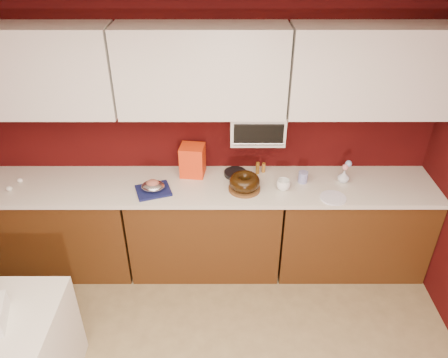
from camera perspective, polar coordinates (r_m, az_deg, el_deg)
ceiling at (r=1.30m, az=-7.72°, el=11.63°), size 4.00×4.50×0.02m
wall_back at (r=3.85m, az=-2.58°, el=6.17°), size 4.00×0.02×2.50m
base_cabinet_left at (r=4.30m, az=-20.61°, el=-5.94°), size 1.31×0.58×0.86m
base_cabinet_center at (r=4.03m, az=-2.46°, el=-6.32°), size 1.31×0.58×0.86m
base_cabinet_right at (r=4.19m, az=16.17°, el=-6.07°), size 1.31×0.58×0.86m
countertop at (r=3.77m, az=-2.62°, el=-0.98°), size 4.00×0.62×0.04m
upper_cabinet_left at (r=3.78m, az=-24.11°, el=12.71°), size 1.31×0.33×0.70m
upper_cabinet_center at (r=3.47m, az=-2.93°, el=13.87°), size 1.31×0.33×0.70m
upper_cabinet_right at (r=3.66m, az=19.03°, el=13.16°), size 1.31×0.33×0.70m
toaster_oven at (r=3.67m, az=4.37°, el=6.91°), size 0.45×0.30×0.25m
toaster_oven_door at (r=3.53m, az=4.54°, el=5.79°), size 0.40×0.02×0.18m
toaster_oven_handle at (r=3.55m, az=4.50°, el=4.60°), size 0.42×0.02×0.02m
cake_base at (r=3.68m, az=2.68°, el=-1.25°), size 0.34×0.34×0.02m
bundt_cake at (r=3.65m, az=2.70°, el=-0.36°), size 0.34×0.34×0.11m
navy_towel at (r=3.71m, az=-9.21°, el=-1.49°), size 0.34×0.31×0.02m
foil_ham_nest at (r=3.68m, az=-9.27°, el=-0.92°), size 0.23×0.20×0.07m
roasted_ham at (r=3.67m, az=-9.30°, el=-0.59°), size 0.11×0.09×0.07m
pandoro_box at (r=3.84m, az=-4.13°, el=2.45°), size 0.23×0.21×0.28m
dark_pan at (r=3.88m, az=1.48°, el=0.75°), size 0.25×0.25×0.03m
coffee_mug at (r=3.69m, az=7.76°, el=-0.63°), size 0.14×0.14×0.11m
blue_jar at (r=3.82m, az=10.28°, el=0.25°), size 0.11×0.11×0.10m
flower_vase at (r=3.90m, az=15.37°, el=0.41°), size 0.10×0.10×0.12m
flower_pink at (r=3.85m, az=15.56°, el=1.51°), size 0.05×0.05×0.05m
flower_blue at (r=3.87m, az=15.96°, el=1.94°), size 0.06×0.06×0.06m
china_plate at (r=3.69m, az=14.07°, el=-2.40°), size 0.26×0.26×0.01m
amber_bottle at (r=3.92m, az=5.19°, el=1.49°), size 0.03×0.03×0.09m
egg_left at (r=4.08m, az=-26.26°, el=-1.13°), size 0.06×0.05×0.04m
egg_right at (r=4.17m, az=-25.10°, el=-0.16°), size 0.06×0.05×0.04m
amber_bottle_tall at (r=3.89m, az=4.41°, el=1.43°), size 0.03×0.03×0.11m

